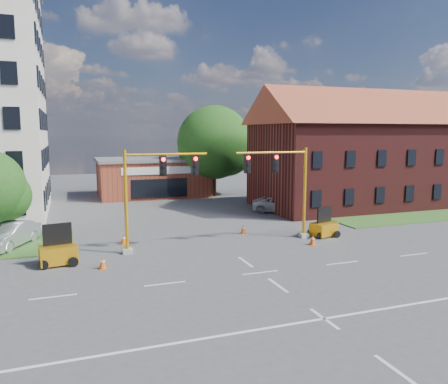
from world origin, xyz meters
The scene contains 16 objects.
ground centered at (0.00, 0.00, 0.00)m, with size 120.00×120.00×0.00m, color #444446.
grass_verge_ne centered at (18.00, 9.00, 0.04)m, with size 14.00×4.00×0.08m, color #2D5520.
lane_markings centered at (0.00, -3.00, 0.01)m, with size 60.00×36.00×0.01m, color silver, non-canonical shape.
brick_shop centered at (0.00, 29.98, 2.16)m, with size 12.40×8.40×4.30m.
townhouse_row centered at (18.00, 16.00, 5.93)m, with size 21.00×11.00×11.50m.
tree_large centered at (6.92, 27.08, 5.85)m, with size 8.72×8.30×10.26m.
signal_mast_west centered at (-4.36, 6.00, 3.92)m, with size 5.30×0.60×6.20m.
signal_mast_east centered at (4.36, 6.00, 3.92)m, with size 5.30×0.60×6.20m.
trailer_west centered at (-9.84, 4.99, 0.69)m, with size 2.10×1.55×2.20m.
trailer_east centered at (7.48, 5.79, 0.62)m, with size 2.00×1.62×1.98m.
cone_a centered at (-7.63, 3.37, 0.34)m, with size 0.40×0.40×0.70m.
cone_b centered at (-5.96, 8.30, 0.34)m, with size 0.40×0.40×0.70m.
cone_c centered at (5.51, 4.02, 0.34)m, with size 0.40×0.40×0.70m.
cone_d centered at (2.50, 8.46, 0.34)m, with size 0.40×0.40×0.70m.
pickup_white centered at (8.97, 15.34, 0.72)m, with size 2.37×5.15×1.43m, color silver.
sedan_silver_front centered at (-12.78, 9.97, 0.79)m, with size 1.67×4.79×1.58m, color #96999D.
Camera 1 is at (-9.12, -19.89, 7.18)m, focal length 35.00 mm.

